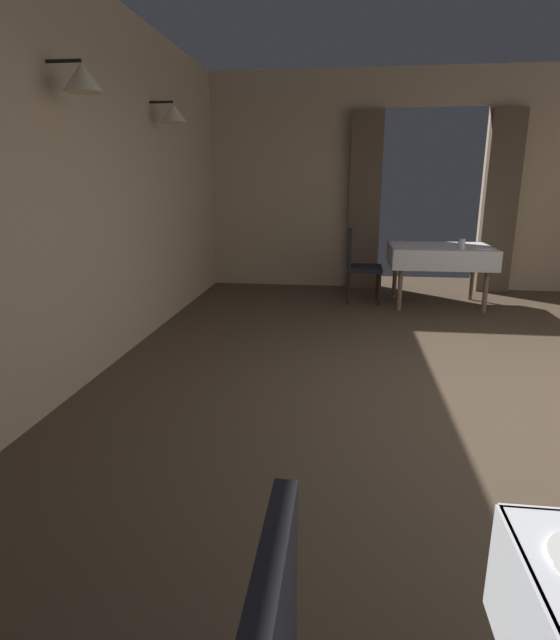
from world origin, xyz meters
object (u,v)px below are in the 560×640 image
object	(u,v)px
chair_mid_left	(358,262)
plate_mid_a	(483,248)
glass_mid_b	(462,244)
dining_table_mid	(440,253)

from	to	relation	value
chair_mid_left	plate_mid_a	world-z (taller)	chair_mid_left
glass_mid_b	chair_mid_left	bearing A→B (deg)	163.34
chair_mid_left	glass_mid_b	xyz separation A→B (m)	(1.19, -0.36, 0.29)
chair_mid_left	dining_table_mid	bearing A→B (deg)	-4.15
dining_table_mid	glass_mid_b	size ratio (longest dim) A/B	10.27
plate_mid_a	dining_table_mid	bearing A→B (deg)	152.67
plate_mid_a	glass_mid_b	distance (m)	0.27
dining_table_mid	glass_mid_b	world-z (taller)	glass_mid_b
plate_mid_a	glass_mid_b	bearing A→B (deg)	-168.25
plate_mid_a	glass_mid_b	size ratio (longest dim) A/B	1.62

